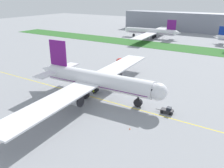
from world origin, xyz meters
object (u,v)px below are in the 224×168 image
Objects in this scene: ground_crew_wingwalker_port at (93,91)px; service_truck_baggage_loader at (121,61)px; pushback_tug at (167,110)px; ground_crew_marshaller_front at (60,103)px; parked_airliner_far_left at (152,32)px; airliner_foreground at (96,80)px; traffic_cone_near_nose at (130,128)px.

ground_crew_wingwalker_port is 0.28× the size of service_truck_baggage_loader.
pushback_tug reaches higher than ground_crew_marshaller_front.
parked_airliner_far_left reaches higher than service_truck_baggage_loader.
airliner_foreground is 129.04m from parked_airliner_far_left.
service_truck_baggage_loader is 0.08× the size of parked_airliner_far_left.
ground_crew_wingwalker_port is 127.12m from parked_airliner_far_left.
pushback_tug is at bearing 69.00° from traffic_cone_near_nose.
ground_crew_marshaller_front is at bearing -81.93° from service_truck_baggage_loader.
airliner_foreground is 14.88m from ground_crew_marshaller_front.
traffic_cone_near_nose is (22.87, -14.24, -0.73)m from ground_crew_wingwalker_port.
pushback_tug is 3.37× the size of ground_crew_wingwalker_port.
airliner_foreground is at bearing -31.75° from ground_crew_wingwalker_port.
ground_crew_wingwalker_port is at bearing -179.80° from pushback_tug.
service_truck_baggage_loader is 86.08m from parked_airliner_far_left.
parked_airliner_far_left is (-29.80, 123.50, 4.33)m from ground_crew_wingwalker_port.
traffic_cone_near_nose is at bearing -31.90° from ground_crew_wingwalker_port.
airliner_foreground reaches higher than parked_airliner_far_left.
ground_crew_wingwalker_port reaches higher than traffic_cone_near_nose.
traffic_cone_near_nose is 63.66m from service_truck_baggage_loader.
ground_crew_marshaller_front is 140.04m from parked_airliner_far_left.
airliner_foreground reaches higher than service_truck_baggage_loader.
ground_crew_marshaller_front is at bearing -156.20° from pushback_tug.
airliner_foreground is 43.44m from service_truck_baggage_loader.
airliner_foreground reaches higher than ground_crew_marshaller_front.
ground_crew_wingwalker_port is at bearing 148.10° from traffic_cone_near_nose.
airliner_foreground is at bearing -176.57° from pushback_tug.
ground_crew_marshaller_front reaches higher than ground_crew_wingwalker_port.
service_truck_baggage_loader is (-34.05, 53.77, 1.34)m from traffic_cone_near_nose.
pushback_tug reaches higher than traffic_cone_near_nose.
traffic_cone_near_nose is at bearing -57.66° from service_truck_baggage_loader.
traffic_cone_near_nose is (-5.50, -14.34, -0.69)m from pushback_tug.
service_truck_baggage_loader is (-39.55, 39.44, 0.65)m from pushback_tug.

